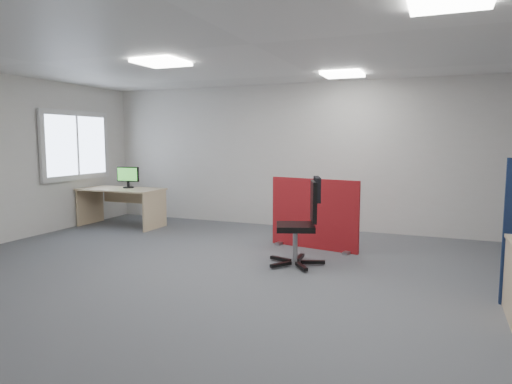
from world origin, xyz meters
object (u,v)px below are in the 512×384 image
(second_desk, at_px, (123,197))
(monitor_second, at_px, (128,176))
(office_chair, at_px, (305,216))
(red_divider, at_px, (314,215))

(second_desk, xyz_separation_m, monitor_second, (0.07, 0.10, 0.40))
(second_desk, xyz_separation_m, office_chair, (4.03, -1.39, 0.11))
(monitor_second, xyz_separation_m, office_chair, (3.96, -1.49, -0.30))
(red_divider, height_order, second_desk, red_divider)
(second_desk, bearing_deg, monitor_second, 55.65)
(red_divider, height_order, office_chair, office_chair)
(red_divider, xyz_separation_m, office_chair, (0.13, -0.97, 0.13))
(second_desk, height_order, monitor_second, monitor_second)
(second_desk, bearing_deg, red_divider, -6.17)
(monitor_second, relative_size, office_chair, 0.39)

